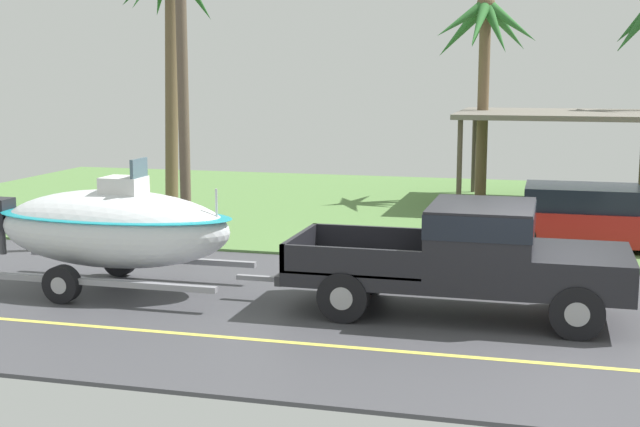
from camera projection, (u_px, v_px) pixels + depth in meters
ground at (537, 231)px, 21.52m from camera, size 36.00×22.00×0.11m
pickup_truck_towing at (479, 253)px, 13.88m from camera, size 5.54×2.09×1.80m
boat_on_trailer at (113, 228)px, 15.48m from camera, size 5.64×2.28×2.37m
parked_sedan_near at (589, 218)px, 19.23m from camera, size 4.33×1.90×1.38m
carport_awning at (591, 116)px, 24.56m from camera, size 7.32×4.91×2.72m
palm_tree_near_right at (484, 42)px, 25.47m from camera, size 3.24×3.54×6.04m
palm_tree_mid at (170, 9)px, 21.76m from camera, size 2.86×2.81×6.97m
utility_pole at (183, 78)px, 19.10m from camera, size 0.24×1.80×7.14m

